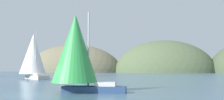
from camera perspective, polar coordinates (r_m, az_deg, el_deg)
The scene contains 6 objects.
ground_plane at distance 20.81m, azimuth -17.79°, elevation -9.97°, with size 360.00×360.00×0.00m, color #426075.
headland_center at distance 152.72m, azimuth 12.09°, elevation -5.24°, with size 61.26×44.00×39.78m, color #4C5B3D.
headland_left at distance 166.24m, azimuth -9.14°, elevation -5.22°, with size 66.80×44.00×37.57m, color #6B664C.
sailboat_white_mainsail at distance 54.58m, azimuth -18.07°, elevation -1.13°, with size 9.67×8.82×10.23m.
sailboat_green_sail at distance 21.82m, azimuth -8.47°, elevation 0.02°, with size 6.85×4.51×7.18m.
sailboat_teal_sail at distance 70.04m, azimuth -6.79°, elevation -1.91°, with size 7.84×9.76×10.51m.
Camera 1 is at (10.93, -17.59, 2.04)m, focal length 38.78 mm.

